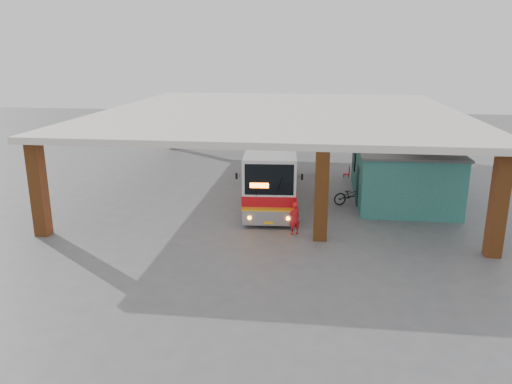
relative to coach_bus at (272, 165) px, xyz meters
The scene contains 8 objects.
ground 4.27m from the coach_bus, 93.06° to the right, with size 90.00×90.00×0.00m, color #515154.
brick_columns 1.70m from the coach_bus, 42.33° to the left, with size 20.10×21.60×4.35m.
canopy_roof 3.80m from the coach_bus, 83.62° to the left, with size 21.00×23.00×0.30m, color beige.
shop_building 7.29m from the coach_bus, ahead, with size 5.20×8.20×3.11m.
coach_bus is the anchor object (origin of this frame).
motorcycle 4.86m from the coach_bus, 17.19° to the right, with size 0.72×2.06×1.08m, color black.
pedestrian 6.69m from the coach_bus, 75.77° to the right, with size 0.56×0.37×1.53m, color red.
red_chair 6.70m from the coach_bus, 45.21° to the left, with size 0.46×0.46×0.77m.
Camera 1 is at (2.75, -24.01, 8.11)m, focal length 35.00 mm.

